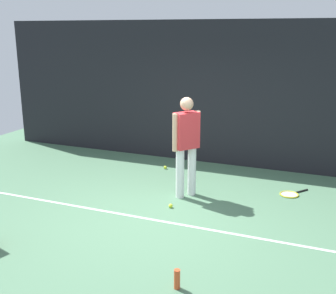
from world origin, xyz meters
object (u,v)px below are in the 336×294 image
Objects in this scene: tennis_ball_by_fence at (171,206)px; water_bottle at (177,279)px; tennis_racket at (290,194)px; tennis_player at (186,141)px; tennis_ball_near_player at (165,167)px.

water_bottle reaches higher than tennis_ball_by_fence.
water_bottle is (-0.83, -3.31, 0.10)m from tennis_racket.
tennis_player is 1.10m from tennis_ball_by_fence.
tennis_ball_near_player is 1.00× the size of tennis_ball_by_fence.
water_bottle reaches higher than tennis_ball_near_player.
tennis_racket is at bearing 75.97° from water_bottle.
water_bottle is at bearing -65.79° from tennis_ball_near_player.
tennis_player reaches higher than tennis_ball_by_fence.
tennis_racket is 2.59m from tennis_ball_near_player.
water_bottle is (0.88, -2.02, 0.08)m from tennis_ball_by_fence.
tennis_ball_by_fence is at bearing 31.81° from tennis_player.
tennis_ball_by_fence is at bearing 113.55° from water_bottle.
tennis_player is 2.85m from water_bottle.
tennis_ball_near_player is at bearing 114.95° from tennis_ball_by_fence.
tennis_racket is 2.62× the size of water_bottle.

